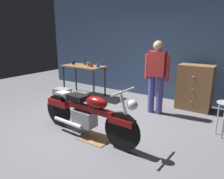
% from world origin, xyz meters
% --- Properties ---
extents(ground_plane, '(12.00, 12.00, 0.00)m').
position_xyz_m(ground_plane, '(0.00, 0.00, 0.00)').
color(ground_plane, slate).
extents(back_wall, '(8.00, 0.12, 3.10)m').
position_xyz_m(back_wall, '(0.00, 2.80, 1.55)').
color(back_wall, '#384C70').
rests_on(back_wall, ground_plane).
extents(workbench, '(1.30, 0.64, 0.90)m').
position_xyz_m(workbench, '(-1.65, 1.68, 0.79)').
color(workbench, brown).
rests_on(workbench, ground_plane).
extents(motorcycle, '(2.19, 0.60, 1.00)m').
position_xyz_m(motorcycle, '(0.17, -0.27, 0.45)').
color(motorcycle, black).
rests_on(motorcycle, ground_plane).
extents(person_standing, '(0.57, 0.24, 1.67)m').
position_xyz_m(person_standing, '(0.70, 1.53, 0.93)').
color(person_standing, '#4C4998').
rests_on(person_standing, ground_plane).
extents(wooden_dresser, '(0.80, 0.47, 1.10)m').
position_xyz_m(wooden_dresser, '(1.38, 2.30, 0.55)').
color(wooden_dresser, brown).
rests_on(wooden_dresser, ground_plane).
extents(drip_tray, '(0.56, 0.40, 0.01)m').
position_xyz_m(drip_tray, '(0.35, -0.27, 0.01)').
color(drip_tray, olive).
rests_on(drip_tray, ground_plane).
extents(storage_bin, '(0.44, 0.32, 0.34)m').
position_xyz_m(storage_bin, '(-1.80, 0.93, 0.17)').
color(storage_bin, gray).
rests_on(storage_bin, ground_plane).
extents(mug_orange_travel, '(0.11, 0.07, 0.10)m').
position_xyz_m(mug_orange_travel, '(-1.57, 1.80, 0.95)').
color(mug_orange_travel, orange).
rests_on(mug_orange_travel, workbench).
extents(mug_blue_enamel, '(0.12, 0.09, 0.09)m').
position_xyz_m(mug_blue_enamel, '(-1.12, 1.69, 0.95)').
color(mug_blue_enamel, '#2D51AD').
rests_on(mug_blue_enamel, workbench).
extents(mug_red_diner, '(0.11, 0.08, 0.09)m').
position_xyz_m(mug_red_diner, '(-1.30, 1.63, 0.94)').
color(mug_red_diner, red).
rests_on(mug_red_diner, workbench).
extents(mug_black_matte, '(0.11, 0.08, 0.09)m').
position_xyz_m(mug_black_matte, '(-2.09, 1.71, 0.95)').
color(mug_black_matte, black).
rests_on(mug_black_matte, workbench).
extents(mug_green_speckled, '(0.11, 0.08, 0.11)m').
position_xyz_m(mug_green_speckled, '(-1.44, 1.67, 0.95)').
color(mug_green_speckled, '#3D7F4C').
rests_on(mug_green_speckled, workbench).
extents(bottle, '(0.06, 0.06, 0.24)m').
position_xyz_m(bottle, '(-1.71, 1.81, 1.00)').
color(bottle, '#3F4C59').
rests_on(bottle, workbench).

